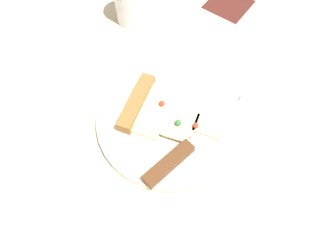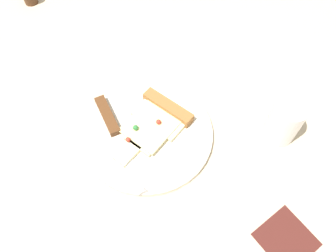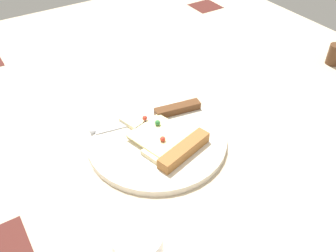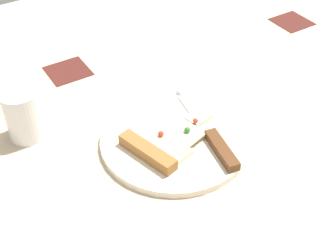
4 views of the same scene
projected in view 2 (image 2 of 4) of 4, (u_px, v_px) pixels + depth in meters
The scene contains 5 objects.
ground_plane at pixel (136, 151), 69.66cm from camera, with size 144.37×144.37×3.00cm.
plate at pixel (148, 134), 69.36cm from camera, with size 27.44×27.44×1.34cm, color silver.
pizza_slice at pixel (155, 122), 69.19cm from camera, with size 18.83×13.44×2.40cm.
knife at pixel (115, 133), 68.00cm from camera, with size 6.55×23.97×2.45cm.
drinking_glass at pixel (284, 121), 65.86cm from camera, with size 6.57×6.57×9.96cm, color white.
Camera 2 is at (-13.54, -29.51, 60.74)cm, focal length 35.15 mm.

